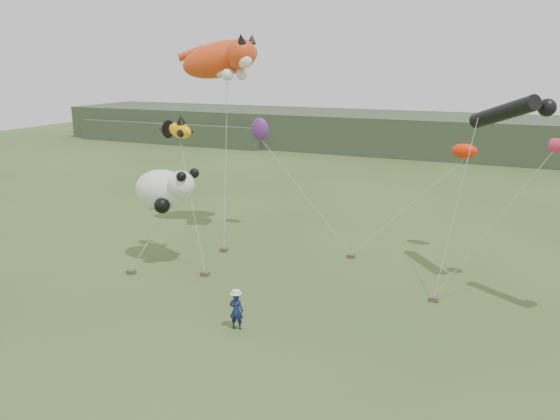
% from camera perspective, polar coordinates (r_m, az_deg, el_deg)
% --- Properties ---
extents(ground, '(120.00, 120.00, 0.00)m').
position_cam_1_polar(ground, '(20.95, -5.59, -11.72)').
color(ground, '#385123').
rests_on(ground, ground).
extents(headland, '(90.00, 13.00, 4.00)m').
position_cam_1_polar(headland, '(62.62, 12.28, 7.81)').
color(headland, '#2D3D28').
rests_on(headland, ground).
extents(festival_attendant, '(0.57, 0.43, 1.42)m').
position_cam_1_polar(festival_attendant, '(20.25, -4.59, -10.45)').
color(festival_attendant, '#122046').
rests_on(festival_attendant, ground).
extents(sandbag_anchors, '(13.67, 6.48, 0.19)m').
position_cam_1_polar(sandbag_anchors, '(25.79, -1.51, -6.15)').
color(sandbag_anchors, brown).
rests_on(sandbag_anchors, ground).
extents(cat_kite, '(5.62, 3.79, 2.79)m').
position_cam_1_polar(cat_kite, '(30.83, -5.83, 15.45)').
color(cat_kite, red).
rests_on(cat_kite, ground).
extents(fish_kite, '(2.30, 1.51, 1.16)m').
position_cam_1_polar(fish_kite, '(26.78, -11.03, 8.27)').
color(fish_kite, '#FCAB07').
rests_on(fish_kite, ground).
extents(tube_kites, '(6.20, 5.08, 2.14)m').
position_cam_1_polar(tube_kites, '(23.89, 25.47, 8.17)').
color(tube_kites, black).
rests_on(tube_kites, ground).
extents(panda_kite, '(3.39, 2.19, 2.10)m').
position_cam_1_polar(panda_kite, '(26.59, -11.87, 2.14)').
color(panda_kite, white).
rests_on(panda_kite, ground).
extents(misc_kites, '(12.11, 1.19, 1.62)m').
position_cam_1_polar(misc_kites, '(29.45, 6.24, 7.53)').
color(misc_kites, red).
rests_on(misc_kites, ground).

